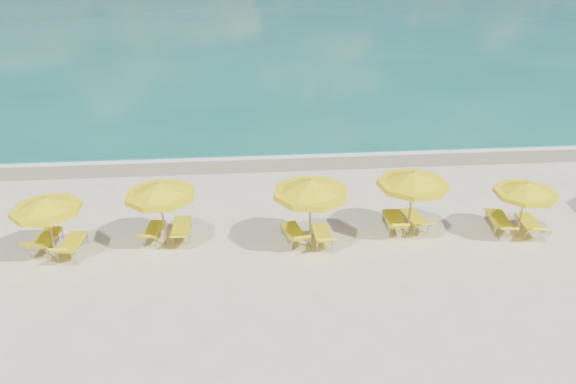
{
  "coord_description": "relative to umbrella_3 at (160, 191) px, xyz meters",
  "views": [
    {
      "loc": [
        -1.56,
        -16.49,
        9.77
      ],
      "look_at": [
        0.0,
        1.5,
        1.2
      ],
      "focal_mm": 35.0,
      "sensor_mm": 36.0,
      "label": 1
    }
  ],
  "objects": [
    {
      "name": "lounger_2_right",
      "position": [
        -2.97,
        -0.32,
        -1.78
      ],
      "size": [
        0.8,
        1.88,
        0.84
      ],
      "rotation": [
        0.0,
        0.0,
        -0.1
      ],
      "color": "#A5A8AD",
      "rests_on": "ground"
    },
    {
      "name": "umbrella_4",
      "position": [
        4.86,
        -0.55,
        0.15
      ],
      "size": [
        2.94,
        2.94,
        2.53
      ],
      "rotation": [
        0.0,
        0.0,
        0.2
      ],
      "color": "tan",
      "rests_on": "ground"
    },
    {
      "name": "whitecap_near",
      "position": [
        -1.71,
        16.76,
        -2.01
      ],
      "size": [
        14.0,
        0.36,
        0.05
      ],
      "primitive_type": "cube",
      "color": "white",
      "rests_on": "ground"
    },
    {
      "name": "ocean",
      "position": [
        4.29,
        47.76,
        -2.01
      ],
      "size": [
        120.0,
        80.0,
        0.3
      ],
      "primitive_type": "cube",
      "color": "#126553",
      "rests_on": "ground"
    },
    {
      "name": "lounger_2_left",
      "position": [
        -3.91,
        0.06,
        -1.77
      ],
      "size": [
        0.82,
        1.94,
        0.89
      ],
      "rotation": [
        0.0,
        0.0,
        -0.1
      ],
      "color": "#A5A8AD",
      "rests_on": "ground"
    },
    {
      "name": "umbrella_5",
      "position": [
        8.38,
        -0.03,
        0.08
      ],
      "size": [
        2.93,
        2.93,
        2.45
      ],
      "rotation": [
        0.0,
        0.0,
        -0.24
      ],
      "color": "tan",
      "rests_on": "ground"
    },
    {
      "name": "foam_line",
      "position": [
        4.29,
        7.96,
        -2.01
      ],
      "size": [
        120.0,
        1.2,
        0.03
      ],
      "primitive_type": "cube",
      "color": "white",
      "rests_on": "ground"
    },
    {
      "name": "lounger_6_right",
      "position": [
        12.65,
        -0.22,
        -1.8
      ],
      "size": [
        0.78,
        1.82,
        0.73
      ],
      "rotation": [
        0.0,
        0.0,
        -0.12
      ],
      "color": "#A5A8AD",
      "rests_on": "ground"
    },
    {
      "name": "lounger_3_right",
      "position": [
        0.52,
        0.51,
        -1.79
      ],
      "size": [
        0.65,
        1.91,
        0.68
      ],
      "rotation": [
        0.0,
        0.0,
        0.02
      ],
      "color": "#A5A8AD",
      "rests_on": "ground"
    },
    {
      "name": "ground_plane",
      "position": [
        4.29,
        -0.24,
        -2.01
      ],
      "size": [
        120.0,
        120.0,
        0.0
      ],
      "primitive_type": "plane",
      "color": "beige"
    },
    {
      "name": "umbrella_6",
      "position": [
        12.12,
        -0.51,
        -0.2
      ],
      "size": [
        2.68,
        2.68,
        2.12
      ],
      "rotation": [
        0.0,
        0.0,
        0.35
      ],
      "color": "tan",
      "rests_on": "ground"
    },
    {
      "name": "lounger_4_left",
      "position": [
        4.35,
        -0.19,
        -1.79
      ],
      "size": [
        0.92,
        1.85,
        0.79
      ],
      "rotation": [
        0.0,
        0.0,
        0.2
      ],
      "color": "#A5A8AD",
      "rests_on": "ground"
    },
    {
      "name": "wet_sand_band",
      "position": [
        4.29,
        7.16,
        -2.01
      ],
      "size": [
        120.0,
        2.6,
        0.01
      ],
      "primitive_type": "cube",
      "color": "tan",
      "rests_on": "ground"
    },
    {
      "name": "umbrella_3",
      "position": [
        0.0,
        0.0,
        0.0
      ],
      "size": [
        2.98,
        2.98,
        2.36
      ],
      "rotation": [
        0.0,
        0.0,
        -0.34
      ],
      "color": "tan",
      "rests_on": "ground"
    },
    {
      "name": "lounger_5_right",
      "position": [
        8.76,
        0.48,
        -1.8
      ],
      "size": [
        0.88,
        1.86,
        0.73
      ],
      "rotation": [
        0.0,
        0.0,
        0.17
      ],
      "color": "#A5A8AD",
      "rests_on": "ground"
    },
    {
      "name": "lounger_3_left",
      "position": [
        -0.45,
        0.44,
        -1.81
      ],
      "size": [
        0.82,
        1.72,
        0.71
      ],
      "rotation": [
        0.0,
        0.0,
        -0.18
      ],
      "color": "#A5A8AD",
      "rests_on": "ground"
    },
    {
      "name": "lounger_6_left",
      "position": [
        11.69,
        0.08,
        -1.79
      ],
      "size": [
        0.87,
        2.0,
        0.7
      ],
      "rotation": [
        0.0,
        0.0,
        -0.14
      ],
      "color": "#A5A8AD",
      "rests_on": "ground"
    },
    {
      "name": "lounger_4_right",
      "position": [
        5.3,
        -0.35,
        -1.8
      ],
      "size": [
        0.61,
        1.7,
        0.74
      ],
      "rotation": [
        0.0,
        0.0,
        0.02
      ],
      "color": "#A5A8AD",
      "rests_on": "ground"
    },
    {
      "name": "whitecap_far",
      "position": [
        12.29,
        23.76,
        -2.01
      ],
      "size": [
        18.0,
        0.3,
        0.05
      ],
      "primitive_type": "cube",
      "color": "white",
      "rests_on": "ground"
    },
    {
      "name": "umbrella_2",
      "position": [
        -3.47,
        -0.51,
        -0.12
      ],
      "size": [
        2.89,
        2.89,
        2.22
      ],
      "rotation": [
        0.0,
        0.0,
        -0.42
      ],
      "color": "tan",
      "rests_on": "ground"
    },
    {
      "name": "lounger_5_left",
      "position": [
        7.98,
        0.36,
        -1.78
      ],
      "size": [
        0.73,
        1.89,
        0.82
      ],
      "rotation": [
        0.0,
        0.0,
        -0.06
      ],
      "color": "#A5A8AD",
      "rests_on": "ground"
    }
  ]
}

